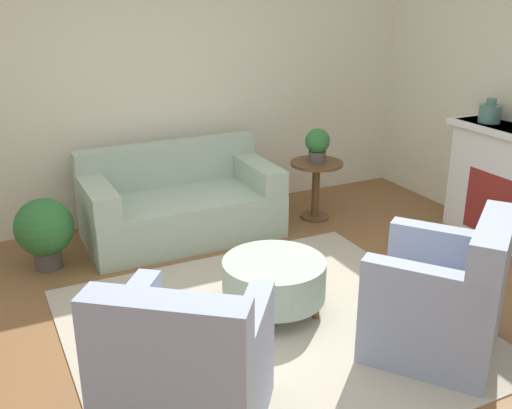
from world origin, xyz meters
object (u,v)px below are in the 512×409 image
Objects in this scene: potted_plant_on_side_table at (317,144)px; armchair_right at (443,301)px; armchair_left at (185,375)px; potted_plant_floor at (44,229)px; ottoman_table at (274,279)px; side_table at (316,180)px; couch at (180,204)px; vase_mantel_near at (490,113)px.

armchair_right is at bearing -101.97° from potted_plant_on_side_table.
potted_plant_floor is (-0.39, 2.45, -0.01)m from armchair_left.
ottoman_table is at bearing 42.17° from armchair_left.
potted_plant_floor reaches higher than side_table.
armchair_right is at bearing -0.00° from armchair_left.
potted_plant_floor is (-1.28, -0.19, 0.05)m from couch.
ottoman_table is 2.04m from potted_plant_on_side_table.
vase_mantel_near reaches higher than couch.
vase_mantel_near reaches higher than side_table.
ottoman_table is (-0.76, 0.93, -0.10)m from armchair_right.
couch is 5.27× the size of potted_plant_on_side_table.
armchair_left is 4.93× the size of vase_mantel_near.
armchair_left is 3.36m from side_table.
armchair_left is at bearing -133.51° from side_table.
ottoman_table is at bearing -130.47° from side_table.
ottoman_table is at bearing -130.47° from potted_plant_on_side_table.
armchair_right is 4.93× the size of vase_mantel_near.
vase_mantel_near is 0.37× the size of potted_plant_floor.
armchair_left is 3.97m from vase_mantel_near.
couch is at bearing 171.86° from potted_plant_on_side_table.
couch is at bearing 156.57° from vase_mantel_near.
armchair_left is at bearing -108.70° from couch.
ottoman_table is 1.98m from side_table.
armchair_left is 3.29× the size of potted_plant_on_side_table.
couch is at bearing 171.86° from side_table.
armchair_right is 1.21m from ottoman_table.
armchair_left reaches higher than ottoman_table.
potted_plant_on_side_table is at bearing -0.37° from potted_plant_floor.
couch is at bearing 8.26° from potted_plant_floor.
couch is 1.71m from ottoman_table.
armchair_right is 3.28m from potted_plant_floor.
ottoman_table is 1.25× the size of side_table.
vase_mantel_near is (2.71, -1.17, 0.87)m from couch.
couch is 1.60× the size of armchair_right.
armchair_right reaches higher than potted_plant_on_side_table.
armchair_left is 1.80× the size of potted_plant_floor.
ottoman_table is at bearing -46.97° from potted_plant_floor.
armchair_left is 1.00× the size of armchair_right.
armchair_right is at bearing -48.36° from potted_plant_floor.
armchair_right reaches higher than ottoman_table.
potted_plant_floor is at bearing 131.64° from armchair_right.
potted_plant_floor is (-2.70, 0.02, -0.44)m from potted_plant_on_side_table.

